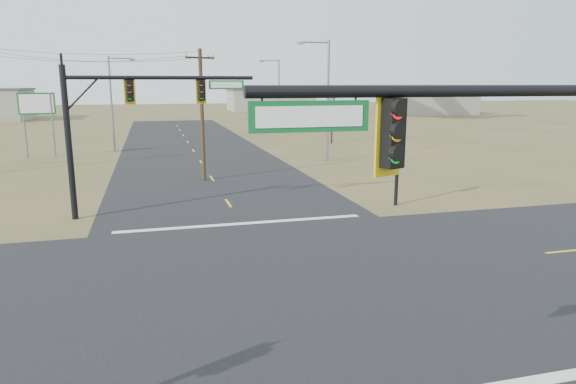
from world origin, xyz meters
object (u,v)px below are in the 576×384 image
object	(u,v)px
mast_arm_far	(128,109)
streetlight_b	(277,92)
streetlight_c	(113,99)
utility_pole_near	(202,113)
pedestal_signal_ne	(399,143)
bare_tree_c	(332,97)
highway_sign	(37,112)
streetlight_a	(326,94)

from	to	relation	value
mast_arm_far	streetlight_b	world-z (taller)	streetlight_b
mast_arm_far	streetlight_b	xyz separation A→B (m)	(17.54, 40.50, 0.06)
streetlight_b	streetlight_c	size ratio (longest dim) A/B	1.06
mast_arm_far	utility_pole_near	distance (m)	9.97
pedestal_signal_ne	streetlight_c	size ratio (longest dim) A/B	0.53
streetlight_b	bare_tree_c	world-z (taller)	streetlight_b
highway_sign	streetlight_b	xyz separation A→B (m)	(26.32, 16.39, 1.33)
bare_tree_c	utility_pole_near	bearing A→B (deg)	-130.40
utility_pole_near	pedestal_signal_ne	bearing A→B (deg)	-47.38
streetlight_a	streetlight_c	distance (m)	21.58
highway_sign	bare_tree_c	xyz separation A→B (m)	(29.59, 3.94, 1.01)
utility_pole_near	streetlight_b	distance (m)	34.22
mast_arm_far	highway_sign	xyz separation A→B (m)	(-8.78, 24.11, -1.27)
streetlight_b	mast_arm_far	bearing A→B (deg)	-129.29
pedestal_signal_ne	utility_pole_near	size ratio (longest dim) A/B	0.54
pedestal_signal_ne	bare_tree_c	xyz separation A→B (m)	(6.73, 29.61, 1.69)
highway_sign	bare_tree_c	size ratio (longest dim) A/B	0.89
utility_pole_near	streetlight_c	xyz separation A→B (m)	(-6.87, 18.34, 0.53)
utility_pole_near	bare_tree_c	bearing A→B (deg)	49.60
streetlight_b	streetlight_c	distance (m)	23.95
mast_arm_far	streetlight_c	size ratio (longest dim) A/B	1.01
mast_arm_far	bare_tree_c	distance (m)	34.93
mast_arm_far	pedestal_signal_ne	size ratio (longest dim) A/B	1.91
pedestal_signal_ne	streetlight_a	bearing A→B (deg)	72.69
pedestal_signal_ne	mast_arm_far	bearing A→B (deg)	161.68
mast_arm_far	streetlight_c	distance (m)	27.32
highway_sign	streetlight_c	world-z (taller)	streetlight_c
mast_arm_far	streetlight_b	distance (m)	44.13
utility_pole_near	streetlight_b	world-z (taller)	streetlight_b
utility_pole_near	highway_sign	distance (m)	20.21
streetlight_c	mast_arm_far	bearing A→B (deg)	-90.37
utility_pole_near	streetlight_a	size ratio (longest dim) A/B	0.88
utility_pole_near	mast_arm_far	bearing A→B (deg)	-116.83
mast_arm_far	streetlight_c	world-z (taller)	streetlight_c
utility_pole_near	streetlight_b	bearing A→B (deg)	67.56
utility_pole_near	streetlight_b	size ratio (longest dim) A/B	0.92
pedestal_signal_ne	utility_pole_near	xyz separation A→B (m)	(-9.60, 10.43, 1.19)
streetlight_a	pedestal_signal_ne	bearing A→B (deg)	-73.44
mast_arm_far	bare_tree_c	bearing A→B (deg)	34.48
streetlight_a	bare_tree_c	distance (m)	13.71
highway_sign	bare_tree_c	bearing A→B (deg)	5.93
streetlight_b	utility_pole_near	bearing A→B (deg)	-128.30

